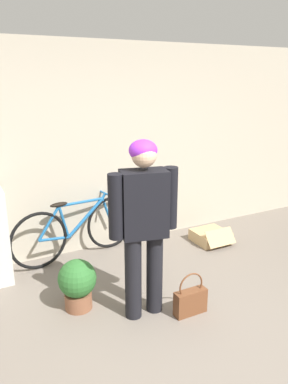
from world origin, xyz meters
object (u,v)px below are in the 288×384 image
handbag (190,300)px  bicycle (77,229)px  potted_plant (77,282)px  person (144,217)px  cardboard_box (211,236)px

handbag → bicycle: bearing=109.6°
handbag → potted_plant: bearing=147.9°
person → cardboard_box: size_ratio=3.32×
cardboard_box → bicycle: bearing=167.3°
bicycle → potted_plant: (-0.34, -1.06, -0.10)m
handbag → potted_plant: 1.09m
person → bicycle: (-0.20, 1.42, -0.60)m
bicycle → handbag: 1.75m
bicycle → cardboard_box: bearing=-21.8°
handbag → cardboard_box: 1.71m
person → handbag: bearing=-16.7°
handbag → cardboard_box: (1.18, 1.24, -0.06)m
handbag → cardboard_box: handbag is taller
person → handbag: size_ratio=3.90×
bicycle → handbag: bicycle is taller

